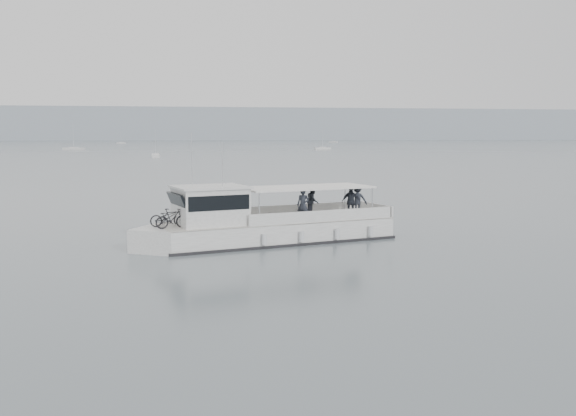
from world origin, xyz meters
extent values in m
plane|color=slate|center=(0.00, 0.00, 0.00)|extent=(1400.00, 1400.00, 0.00)
cube|color=#939EA8|center=(0.00, 560.00, 14.00)|extent=(1400.00, 90.00, 28.00)
cube|color=white|center=(-2.04, -0.51, 0.41)|extent=(11.43, 5.80, 1.20)
cube|color=white|center=(-7.36, -1.99, 0.41)|extent=(2.88, 2.88, 1.20)
cube|color=beige|center=(-2.04, -0.51, 1.01)|extent=(11.43, 5.80, 0.06)
cube|color=black|center=(-2.04, -0.51, 0.05)|extent=(11.64, 5.95, 0.17)
cube|color=white|center=(-0.82, 1.30, 1.29)|extent=(7.12, 2.06, 0.55)
cube|color=white|center=(-0.06, -1.43, 1.29)|extent=(7.12, 2.06, 0.55)
cube|color=white|center=(3.24, 0.96, 1.29)|extent=(0.88, 2.86, 0.55)
cube|color=white|center=(-5.23, -1.40, 1.84)|extent=(3.50, 3.18, 1.66)
cube|color=black|center=(-6.61, -1.78, 1.98)|extent=(1.11, 2.36, 1.07)
cube|color=black|center=(-5.23, -1.40, 2.12)|extent=(3.34, 3.17, 0.64)
cube|color=white|center=(-5.23, -1.40, 2.72)|extent=(3.73, 3.41, 0.09)
cube|color=white|center=(-0.62, -0.12, 2.53)|extent=(6.77, 4.34, 0.07)
cylinder|color=silver|center=(-3.11, -2.15, 1.77)|extent=(0.07, 0.07, 1.52)
cylinder|color=silver|center=(-3.80, 0.34, 1.77)|extent=(0.07, 0.07, 1.52)
cylinder|color=silver|center=(2.57, -0.57, 1.77)|extent=(0.07, 0.07, 1.52)
cylinder|color=silver|center=(1.87, 1.92, 1.77)|extent=(0.07, 0.07, 1.52)
cylinder|color=silver|center=(-5.98, -0.75, 3.91)|extent=(0.03, 0.03, 2.39)
cylinder|color=silver|center=(-4.70, -1.92, 3.73)|extent=(0.03, 0.03, 2.03)
cylinder|color=silver|center=(-2.93, -2.44, 0.46)|extent=(0.27, 0.27, 0.46)
cylinder|color=silver|center=(-1.16, -1.95, 0.46)|extent=(0.27, 0.27, 0.46)
cylinder|color=silver|center=(0.61, -1.46, 0.46)|extent=(0.27, 0.27, 0.46)
cylinder|color=silver|center=(2.39, -0.96, 0.46)|extent=(0.27, 0.27, 0.46)
imported|color=black|center=(-7.10, -1.54, 1.43)|extent=(1.67, 0.95, 0.83)
imported|color=black|center=(-6.91, -2.25, 1.45)|extent=(1.51, 0.79, 0.87)
imported|color=#292D37|center=(-0.93, -1.06, 1.79)|extent=(0.67, 0.59, 1.55)
imported|color=#292D37|center=(-0.08, 0.70, 1.79)|extent=(0.83, 0.92, 1.55)
imported|color=#292D37|center=(1.66, -0.06, 1.79)|extent=(0.98, 0.63, 1.55)
imported|color=#292D37|center=(2.30, 1.08, 1.79)|extent=(1.06, 0.69, 1.55)
cube|color=white|center=(42.09, 181.77, 0.30)|extent=(5.66, 2.34, 0.75)
cube|color=white|center=(42.09, 181.77, 0.62)|extent=(2.08, 1.74, 0.45)
cylinder|color=silver|center=(42.09, 181.77, 3.62)|extent=(0.08, 0.08, 6.05)
cube|color=white|center=(90.59, 362.19, 0.30)|extent=(5.15, 5.06, 0.75)
cube|color=white|center=(90.59, 362.19, 0.62)|extent=(2.44, 2.43, 0.45)
cube|color=white|center=(-40.19, 193.07, 0.30)|extent=(7.55, 4.87, 0.75)
cube|color=white|center=(-40.19, 193.07, 0.62)|extent=(3.10, 2.83, 0.45)
cylinder|color=silver|center=(-40.19, 193.07, 4.57)|extent=(0.08, 0.08, 7.93)
cube|color=white|center=(-36.29, 334.34, 0.30)|extent=(4.73, 5.94, 0.75)
cube|color=white|center=(-36.29, 334.34, 0.62)|extent=(2.48, 2.61, 0.45)
cylinder|color=silver|center=(-36.29, 334.34, 3.82)|extent=(0.08, 0.08, 6.44)
cube|color=white|center=(-11.13, 115.04, 0.30)|extent=(1.93, 5.28, 0.75)
cube|color=white|center=(-11.13, 115.04, 0.62)|extent=(1.55, 1.89, 0.45)
cylinder|color=silver|center=(-11.13, 115.04, 3.46)|extent=(0.08, 0.08, 5.72)
camera|label=1|loc=(-6.69, -30.03, 5.04)|focal=40.00mm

